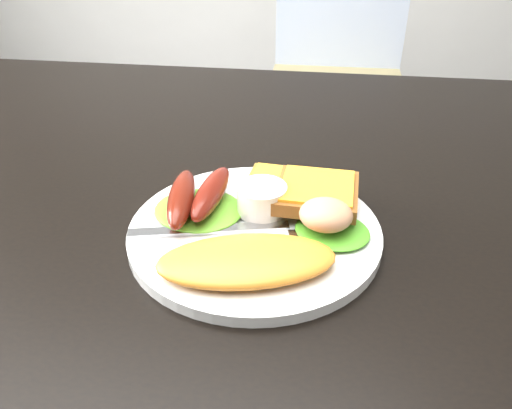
# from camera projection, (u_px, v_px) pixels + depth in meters

# --- Properties ---
(dining_table) EXTENTS (1.20, 0.80, 0.04)m
(dining_table) POSITION_uv_depth(u_px,v_px,m) (249.00, 178.00, 0.66)
(dining_table) COLOR black
(dining_table) RESTS_ON ground
(dining_chair) EXTENTS (0.47, 0.47, 0.06)m
(dining_chair) POSITION_uv_depth(u_px,v_px,m) (336.00, 90.00, 1.76)
(dining_chair) COLOR tan
(dining_chair) RESTS_ON ground
(person) EXTENTS (0.72, 0.59, 1.71)m
(person) POSITION_uv_depth(u_px,v_px,m) (188.00, 6.00, 0.99)
(person) COLOR navy
(person) RESTS_ON ground
(plate) EXTENTS (0.26, 0.26, 0.01)m
(plate) POSITION_uv_depth(u_px,v_px,m) (255.00, 231.00, 0.51)
(plate) COLOR white
(plate) RESTS_ON dining_table
(lettuce_left) EXTENTS (0.11, 0.10, 0.01)m
(lettuce_left) POSITION_uv_depth(u_px,v_px,m) (199.00, 210.00, 0.52)
(lettuce_left) COLOR #518F19
(lettuce_left) RESTS_ON plate
(lettuce_right) EXTENTS (0.09, 0.09, 0.01)m
(lettuce_right) POSITION_uv_depth(u_px,v_px,m) (332.00, 231.00, 0.49)
(lettuce_right) COLOR #368918
(lettuce_right) RESTS_ON plate
(omelette) EXTENTS (0.17, 0.11, 0.02)m
(omelette) POSITION_uv_depth(u_px,v_px,m) (247.00, 260.00, 0.44)
(omelette) COLOR #EF9E3E
(omelette) RESTS_ON plate
(sausage_a) EXTENTS (0.04, 0.11, 0.03)m
(sausage_a) POSITION_uv_depth(u_px,v_px,m) (181.00, 198.00, 0.51)
(sausage_a) COLOR #5F1B11
(sausage_a) RESTS_ON lettuce_left
(sausage_b) EXTENTS (0.04, 0.11, 0.03)m
(sausage_b) POSITION_uv_depth(u_px,v_px,m) (211.00, 193.00, 0.52)
(sausage_b) COLOR #64190B
(sausage_b) RESTS_ON lettuce_left
(ramekin) EXTENTS (0.06, 0.06, 0.03)m
(ramekin) POSITION_uv_depth(u_px,v_px,m) (262.00, 199.00, 0.52)
(ramekin) COLOR white
(ramekin) RESTS_ON plate
(toast_a) EXTENTS (0.09, 0.09, 0.01)m
(toast_a) POSITION_uv_depth(u_px,v_px,m) (282.00, 188.00, 0.56)
(toast_a) COLOR olive
(toast_a) RESTS_ON plate
(toast_b) EXTENTS (0.09, 0.09, 0.01)m
(toast_b) POSITION_uv_depth(u_px,v_px,m) (317.00, 193.00, 0.52)
(toast_b) COLOR brown
(toast_b) RESTS_ON toast_a
(potato_salad) EXTENTS (0.05, 0.05, 0.03)m
(potato_salad) POSITION_uv_depth(u_px,v_px,m) (326.00, 215.00, 0.48)
(potato_salad) COLOR #C8B795
(potato_salad) RESTS_ON lettuce_right
(fork) EXTENTS (0.16, 0.05, 0.00)m
(fork) POSITION_uv_depth(u_px,v_px,m) (209.00, 230.00, 0.50)
(fork) COLOR #ADAFB7
(fork) RESTS_ON plate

